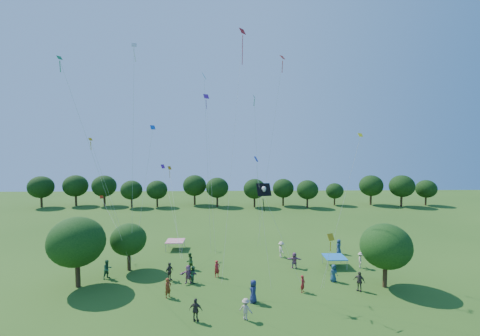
% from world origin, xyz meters
% --- Properties ---
extents(near_tree_west, '(5.00, 5.00, 6.45)m').
position_xyz_m(near_tree_west, '(-14.82, 15.53, 4.19)').
color(near_tree_west, '#422B19').
rests_on(near_tree_west, ground).
extents(near_tree_north, '(3.64, 3.64, 4.90)m').
position_xyz_m(near_tree_north, '(-11.40, 19.41, 3.26)').
color(near_tree_north, '#422B19').
rests_on(near_tree_north, ground).
extents(near_tree_east, '(4.52, 4.52, 5.84)m').
position_xyz_m(near_tree_east, '(13.28, 14.68, 3.80)').
color(near_tree_east, '#422B19').
rests_on(near_tree_east, ground).
extents(treeline, '(88.01, 8.77, 6.77)m').
position_xyz_m(treeline, '(-1.73, 55.43, 4.09)').
color(treeline, '#422B19').
rests_on(treeline, ground).
extents(tent_red_stripe, '(2.20, 2.20, 1.10)m').
position_xyz_m(tent_red_stripe, '(-7.78, 26.19, 1.04)').
color(tent_red_stripe, red).
rests_on(tent_red_stripe, ground).
extents(tent_blue, '(2.20, 2.20, 1.10)m').
position_xyz_m(tent_blue, '(10.30, 19.81, 1.04)').
color(tent_blue, '#1B66B5').
rests_on(tent_blue, ground).
extents(crowd_person_0, '(0.63, 0.99, 1.88)m').
position_xyz_m(crowd_person_0, '(1.04, 12.11, 0.94)').
color(crowd_person_0, navy).
rests_on(crowd_person_0, ground).
extents(crowd_person_1, '(0.63, 0.68, 1.52)m').
position_xyz_m(crowd_person_1, '(5.54, 13.84, 0.76)').
color(crowd_person_1, maroon).
rests_on(crowd_person_1, ground).
extents(crowd_person_2, '(0.93, 1.01, 1.83)m').
position_xyz_m(crowd_person_2, '(-12.84, 17.36, 0.91)').
color(crowd_person_2, '#285D3B').
rests_on(crowd_person_2, ground).
extents(crowd_person_3, '(0.90, 1.21, 1.69)m').
position_xyz_m(crowd_person_3, '(12.96, 19.35, 0.84)').
color(crowd_person_3, '#B1AA8D').
rests_on(crowd_person_3, ground).
extents(crowd_person_4, '(0.94, 1.12, 1.76)m').
position_xyz_m(crowd_person_4, '(-6.70, 16.67, 0.88)').
color(crowd_person_4, '#3D3731').
rests_on(crowd_person_4, ground).
extents(crowd_person_5, '(1.62, 0.72, 1.68)m').
position_xyz_m(crowd_person_5, '(5.92, 19.53, 0.84)').
color(crowd_person_5, '#90547B').
rests_on(crowd_person_5, ground).
extents(crowd_person_6, '(0.92, 0.69, 1.65)m').
position_xyz_m(crowd_person_6, '(8.98, 16.00, 0.83)').
color(crowd_person_6, navy).
rests_on(crowd_person_6, ground).
extents(crowd_person_7, '(0.73, 0.66, 1.65)m').
position_xyz_m(crowd_person_7, '(-2.17, 17.40, 0.82)').
color(crowd_person_7, maroon).
rests_on(crowd_person_7, ground).
extents(crowd_person_8, '(0.89, 0.96, 1.74)m').
position_xyz_m(crowd_person_8, '(-5.13, 19.49, 0.87)').
color(crowd_person_8, '#295524').
rests_on(crowd_person_8, ground).
extents(crowd_person_9, '(1.15, 0.90, 1.61)m').
position_xyz_m(crowd_person_9, '(0.30, 9.49, 0.80)').
color(crowd_person_9, '#B6A091').
rests_on(crowd_person_9, ground).
extents(crowd_person_10, '(1.06, 1.05, 1.75)m').
position_xyz_m(crowd_person_10, '(10.62, 13.97, 0.88)').
color(crowd_person_10, '#3F3732').
rests_on(crowd_person_10, ground).
extents(crowd_person_11, '(1.62, 0.67, 1.70)m').
position_xyz_m(crowd_person_11, '(-4.82, 16.06, 0.85)').
color(crowd_person_11, '#884F71').
rests_on(crowd_person_11, ground).
extents(crowd_person_12, '(0.95, 0.94, 1.75)m').
position_xyz_m(crowd_person_12, '(12.16, 23.87, 0.87)').
color(crowd_person_12, navy).
rests_on(crowd_person_12, ground).
extents(crowd_person_13, '(0.72, 0.74, 1.68)m').
position_xyz_m(crowd_person_13, '(-6.16, 13.17, 0.84)').
color(crowd_person_13, maroon).
rests_on(crowd_person_13, ground).
extents(crowd_person_14, '(0.75, 0.88, 1.57)m').
position_xyz_m(crowd_person_14, '(-4.36, 16.19, 0.78)').
color(crowd_person_14, '#225035').
rests_on(crowd_person_14, ground).
extents(crowd_person_15, '(0.76, 1.28, 1.84)m').
position_xyz_m(crowd_person_15, '(5.06, 22.88, 0.92)').
color(crowd_person_15, beige).
rests_on(crowd_person_15, ground).
extents(crowd_person_16, '(1.08, 0.64, 1.72)m').
position_xyz_m(crowd_person_16, '(-3.38, 9.35, 0.86)').
color(crowd_person_16, '#3A322E').
rests_on(crowd_person_16, ground).
extents(pirate_kite, '(3.74, 1.12, 8.37)m').
position_xyz_m(pirate_kite, '(2.07, 13.67, 9.09)').
color(pirate_kite, black).
extents(red_high_kite, '(2.48, 9.02, 24.25)m').
position_xyz_m(red_high_kite, '(0.13, 20.23, 20.71)').
color(red_high_kite, red).
extents(small_kite_0, '(5.54, 6.01, 5.83)m').
position_xyz_m(small_kite_0, '(-14.58, 22.67, 5.44)').
color(small_kite_0, red).
extents(small_kite_1, '(4.30, 0.90, 12.43)m').
position_xyz_m(small_kite_1, '(-13.79, 19.04, 10.12)').
color(small_kite_1, orange).
extents(small_kite_2, '(3.18, 0.32, 12.61)m').
position_xyz_m(small_kite_2, '(8.57, 11.69, 9.89)').
color(small_kite_2, yellow).
extents(small_kite_3, '(0.98, 0.80, 17.24)m').
position_xyz_m(small_kite_3, '(2.06, 22.57, 13.16)').
color(small_kite_3, '#167E3E').
extents(small_kite_4, '(1.65, 3.38, 13.87)m').
position_xyz_m(small_kite_4, '(-9.55, 20.95, 11.81)').
color(small_kite_4, blue).
extents(small_kite_5, '(3.66, 7.41, 9.38)m').
position_xyz_m(small_kite_5, '(-8.46, 24.63, 8.54)').
color(small_kite_5, '#6A1997').
extents(small_kite_6, '(1.77, 2.92, 20.75)m').
position_xyz_m(small_kite_6, '(-9.77, 16.58, 16.01)').
color(small_kite_6, silver).
extents(small_kite_7, '(0.79, 0.70, 19.10)m').
position_xyz_m(small_kite_7, '(-3.41, 20.20, 16.31)').
color(small_kite_7, '#0A9BA3').
extents(small_kite_8, '(3.00, 1.03, 21.58)m').
position_xyz_m(small_kite_8, '(4.34, 22.35, 17.86)').
color(small_kite_8, red).
extents(small_kite_9, '(3.22, 10.52, 8.97)m').
position_xyz_m(small_kite_9, '(-8.38, 27.35, 8.15)').
color(small_kite_9, orange).
extents(small_kite_10, '(0.61, 1.75, 4.88)m').
position_xyz_m(small_kite_10, '(6.83, 10.48, 5.42)').
color(small_kite_10, '#C38E11').
extents(small_kite_11, '(4.34, 4.29, 19.10)m').
position_xyz_m(small_kite_11, '(-13.83, 15.33, 14.50)').
color(small_kite_11, '#178241').
extents(small_kite_12, '(1.30, 2.68, 10.69)m').
position_xyz_m(small_kite_12, '(1.62, 13.80, 9.72)').
color(small_kite_12, '#1227B9').
extents(small_kite_13, '(1.72, 6.29, 18.01)m').
position_xyz_m(small_kite_13, '(-3.56, 25.32, 15.64)').
color(small_kite_13, '#5F1891').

